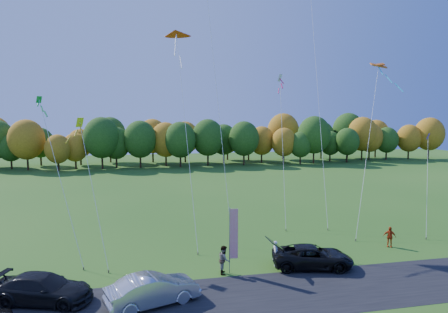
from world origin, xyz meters
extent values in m
plane|color=#235616|center=(0.00, 0.00, 0.00)|extent=(160.00, 160.00, 0.00)
cube|color=black|center=(0.00, -4.00, 0.01)|extent=(90.00, 6.00, 0.01)
imported|color=black|center=(4.71, -0.64, 0.75)|extent=(5.85, 3.66, 1.51)
imported|color=silver|center=(-6.06, -3.78, 0.84)|extent=(5.38, 3.31, 1.67)
imported|color=black|center=(-11.98, -2.25, 0.79)|extent=(5.83, 3.78, 1.57)
imported|color=white|center=(2.37, 0.16, 0.87)|extent=(0.61, 0.74, 1.74)
imported|color=gray|center=(-1.36, -0.37, 0.92)|extent=(0.82, 0.99, 1.84)
imported|color=red|center=(12.44, 2.04, 0.81)|extent=(1.00, 0.85, 1.61)
cylinder|color=#999999|center=(-1.01, -0.44, 2.20)|extent=(0.06, 0.06, 4.40)
cube|color=red|center=(-0.74, -0.47, 2.64)|extent=(0.55, 0.09, 3.30)
cube|color=navy|center=(-0.74, -0.44, 3.86)|extent=(0.55, 0.08, 0.86)
cylinder|color=#4C3F33|center=(0.38, 4.65, 0.10)|extent=(0.08, 0.08, 0.20)
cylinder|color=#4C3F33|center=(9.78, 7.15, 0.10)|extent=(0.08, 0.08, 0.20)
cylinder|color=#4C3F33|center=(-2.54, 3.37, 0.10)|extent=(0.08, 0.08, 0.20)
cone|color=red|center=(-2.94, 13.77, 17.99)|extent=(2.63, 2.01, 2.88)
cylinder|color=#4C3F33|center=(10.59, 3.84, 0.10)|extent=(0.08, 0.08, 0.20)
cube|color=#C75916|center=(17.37, 12.06, 15.28)|extent=(3.44, 1.19, 1.30)
cylinder|color=#4C3F33|center=(-8.77, 1.26, 0.10)|extent=(0.08, 0.08, 0.20)
cube|color=#E8FF1A|center=(-10.92, 6.50, 9.76)|extent=(1.20, 1.20, 1.42)
cylinder|color=#4C3F33|center=(-10.43, 2.11, 0.10)|extent=(0.08, 0.08, 0.20)
cube|color=green|center=(-13.68, 6.48, 11.42)|extent=(0.85, 0.85, 1.00)
cylinder|color=#4C3F33|center=(6.00, 7.68, 0.10)|extent=(0.08, 0.08, 0.20)
cube|color=silver|center=(7.65, 14.37, 14.08)|extent=(1.25, 1.25, 1.49)
cylinder|color=#4C3F33|center=(16.52, 2.98, 0.10)|extent=(0.08, 0.08, 0.20)
cube|color=#330DC1|center=(19.29, 6.77, 8.35)|extent=(0.91, 0.91, 1.07)
camera|label=1|loc=(-6.63, -24.97, 10.36)|focal=32.00mm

